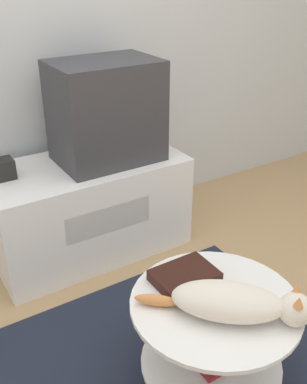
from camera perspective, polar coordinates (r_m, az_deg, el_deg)
wall_back at (r=2.63m, az=-15.84°, el=20.69°), size 8.00×0.05×2.60m
tv_stand at (r=2.65m, az=-8.36°, el=-1.93°), size 1.11×0.56×0.56m
tv at (r=2.48m, az=-6.02°, el=10.07°), size 0.56×0.40×0.55m
speaker at (r=2.43m, az=-18.50°, el=2.80°), size 0.10×0.10×0.10m
coffee_table at (r=1.82m, az=7.60°, el=-17.29°), size 0.63×0.63×0.43m
dvd_box at (r=1.78m, az=3.97°, el=-10.64°), size 0.24×0.18×0.05m
cat at (r=1.63m, az=10.48°, el=-13.62°), size 0.49×0.45×0.14m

